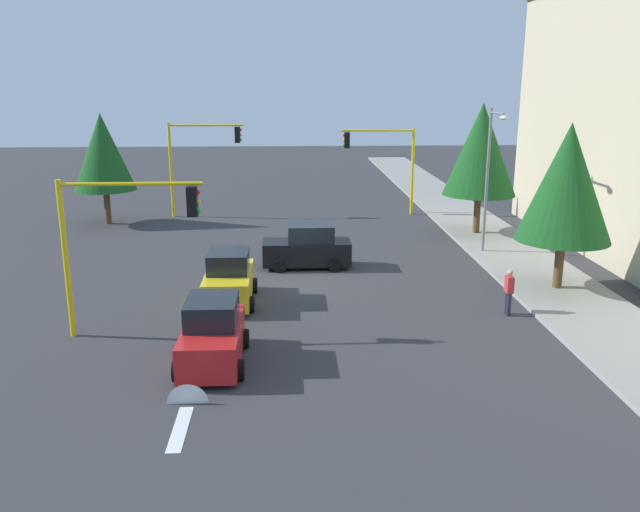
# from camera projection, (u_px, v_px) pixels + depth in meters

# --- Properties ---
(ground_plane) EXTENTS (120.00, 120.00, 0.00)m
(ground_plane) POSITION_uv_depth(u_px,v_px,m) (296.00, 280.00, 28.00)
(ground_plane) COLOR #353538
(sidewalk_kerb) EXTENTS (80.00, 4.00, 0.15)m
(sidewalk_kerb) POSITION_uv_depth(u_px,v_px,m) (502.00, 247.00, 33.30)
(sidewalk_kerb) COLOR gray
(sidewalk_kerb) RESTS_ON ground
(lane_arrow_near) EXTENTS (2.40, 1.10, 1.10)m
(lane_arrow_near) POSITION_uv_depth(u_px,v_px,m) (185.00, 413.00, 16.75)
(lane_arrow_near) COLOR silver
(lane_arrow_near) RESTS_ON ground
(traffic_signal_far_right) EXTENTS (0.36, 4.59, 5.77)m
(traffic_signal_far_right) POSITION_uv_depth(u_px,v_px,m) (199.00, 151.00, 40.20)
(traffic_signal_far_right) COLOR yellow
(traffic_signal_far_right) RESTS_ON ground
(traffic_signal_far_left) EXTENTS (0.36, 4.59, 5.41)m
(traffic_signal_far_left) POSITION_uv_depth(u_px,v_px,m) (384.00, 154.00, 40.79)
(traffic_signal_far_left) COLOR yellow
(traffic_signal_far_left) RESTS_ON ground
(traffic_signal_near_right) EXTENTS (0.36, 4.59, 5.22)m
(traffic_signal_near_right) POSITION_uv_depth(u_px,v_px,m) (122.00, 226.00, 20.99)
(traffic_signal_near_right) COLOR yellow
(traffic_signal_near_right) RESTS_ON ground
(street_lamp_curbside) EXTENTS (2.15, 0.28, 7.00)m
(street_lamp_curbside) POSITION_uv_depth(u_px,v_px,m) (490.00, 166.00, 30.80)
(street_lamp_curbside) COLOR slate
(street_lamp_curbside) RESTS_ON ground
(tree_roadside_near) EXTENTS (3.68, 3.68, 6.71)m
(tree_roadside_near) POSITION_uv_depth(u_px,v_px,m) (567.00, 183.00, 25.44)
(tree_roadside_near) COLOR brown
(tree_roadside_near) RESTS_ON ground
(tree_opposite_side) EXTENTS (3.55, 3.55, 6.46)m
(tree_opposite_side) POSITION_uv_depth(u_px,v_px,m) (103.00, 152.00, 37.98)
(tree_opposite_side) COLOR brown
(tree_opposite_side) RESTS_ON ground
(tree_roadside_mid) EXTENTS (3.92, 3.92, 7.14)m
(tree_roadside_mid) POSITION_uv_depth(u_px,v_px,m) (481.00, 149.00, 34.99)
(tree_roadside_mid) COLOR brown
(tree_roadside_mid) RESTS_ON ground
(car_black) EXTENTS (1.94, 3.95, 1.98)m
(car_black) POSITION_uv_depth(u_px,v_px,m) (308.00, 248.00, 29.73)
(car_black) COLOR black
(car_black) RESTS_ON ground
(car_red) EXTENTS (3.80, 2.00, 1.98)m
(car_red) POSITION_uv_depth(u_px,v_px,m) (212.00, 335.00, 19.55)
(car_red) COLOR red
(car_red) RESTS_ON ground
(car_yellow) EXTENTS (3.78, 2.03, 1.98)m
(car_yellow) POSITION_uv_depth(u_px,v_px,m) (229.00, 279.00, 25.00)
(car_yellow) COLOR yellow
(car_yellow) RESTS_ON ground
(pedestrian_crossing) EXTENTS (0.40, 0.24, 1.70)m
(pedestrian_crossing) POSITION_uv_depth(u_px,v_px,m) (509.00, 291.00, 23.59)
(pedestrian_crossing) COLOR #262638
(pedestrian_crossing) RESTS_ON ground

